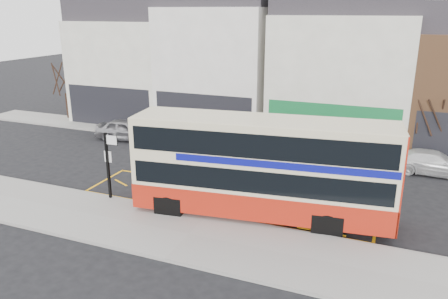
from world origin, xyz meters
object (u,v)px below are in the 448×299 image
at_px(car_grey, 292,146).
at_px(car_white, 434,163).
at_px(street_tree_right, 431,106).
at_px(car_silver, 127,130).
at_px(street_tree_left, 64,70).
at_px(bus_stop_post, 109,160).
at_px(double_decker_bus, 263,167).

relative_size(car_grey, car_white, 1.00).
relative_size(car_white, street_tree_right, 0.88).
relative_size(car_silver, car_white, 0.97).
xyz_separation_m(car_grey, street_tree_left, (-19.85, 2.85, 3.36)).
distance_m(car_grey, street_tree_right, 8.41).
distance_m(bus_stop_post, street_tree_left, 18.34).
distance_m(street_tree_left, street_tree_right, 27.49).
height_order(bus_stop_post, car_silver, bus_stop_post).
xyz_separation_m(bus_stop_post, car_grey, (6.52, 9.59, -1.35)).
bearing_deg(street_tree_right, car_grey, -163.94).
relative_size(car_grey, street_tree_right, 0.87).
relative_size(double_decker_bus, car_grey, 2.54).
bearing_deg(street_tree_left, double_decker_bus, -28.92).
bearing_deg(car_silver, bus_stop_post, -155.68).
relative_size(car_silver, street_tree_left, 0.73).
bearing_deg(double_decker_bus, car_white, 42.63).
xyz_separation_m(car_white, street_tree_right, (-0.45, 2.00, 2.84)).
bearing_deg(car_silver, car_white, -93.58).
bearing_deg(street_tree_left, car_white, -5.43).
distance_m(car_silver, street_tree_left, 9.40).
distance_m(car_grey, car_white, 8.08).
height_order(double_decker_bus, car_grey, double_decker_bus).
bearing_deg(street_tree_right, bus_stop_post, -140.22).
relative_size(double_decker_bus, car_silver, 2.61).
distance_m(double_decker_bus, car_silver, 14.87).
bearing_deg(street_tree_right, car_white, -77.31).
distance_m(car_silver, car_grey, 11.76).
relative_size(double_decker_bus, car_white, 2.54).
bearing_deg(car_grey, double_decker_bus, -177.34).
distance_m(car_silver, street_tree_right, 19.76).
distance_m(double_decker_bus, street_tree_right, 12.80).
xyz_separation_m(double_decker_bus, street_tree_left, (-20.55, 11.35, 1.75)).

